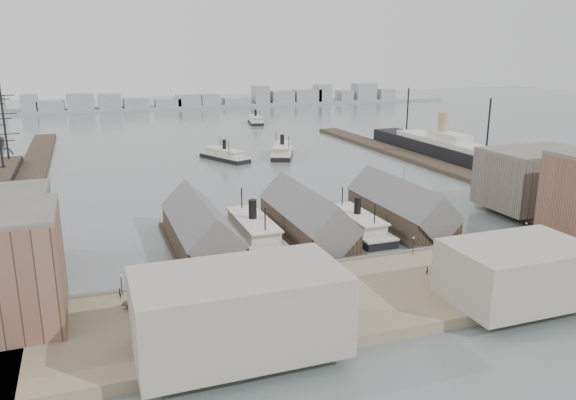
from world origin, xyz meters
name	(u,v)px	position (x,y,z in m)	size (l,w,h in m)	color
ground	(335,261)	(0.00, 0.00, 0.00)	(900.00, 900.00, 0.00)	#525F5E
quay	(380,293)	(0.00, -20.00, 1.00)	(180.00, 30.00, 2.00)	#7A6D52
seawall	(346,264)	(0.00, -5.20, 1.15)	(180.00, 1.20, 2.30)	#59544C
west_wharf	(29,182)	(-68.00, 100.00, 0.80)	(10.00, 220.00, 1.60)	#2D231C
east_wharf	(417,159)	(78.00, 90.00, 0.80)	(10.00, 180.00, 1.60)	#2D231C
ferry_shed_west	(200,230)	(-26.00, 16.88, 4.64)	(14.00, 42.00, 12.60)	#2D231C
ferry_shed_center	(306,219)	(0.00, 16.88, 4.64)	(14.00, 42.00, 12.60)	#2D231C
ferry_shed_east	(400,209)	(26.00, 16.88, 4.64)	(14.00, 42.00, 12.60)	#2D231C
warehouse_east_back	(537,179)	(68.00, 15.00, 9.50)	(28.00, 20.00, 15.00)	#60564C
street_bldg_center	(517,272)	(20.00, -32.00, 7.00)	(24.00, 16.00, 10.00)	gray
street_bldg_west	(239,311)	(-30.00, -32.00, 8.00)	(30.00, 16.00, 12.00)	gray
lamp_post_far_w	(121,281)	(-45.00, -7.00, 4.71)	(0.44, 0.44, 3.92)	black
lamp_post_near_w	(281,260)	(-15.00, -7.00, 4.71)	(0.44, 0.44, 3.92)	black
lamp_post_near_e	(413,242)	(15.00, -7.00, 4.71)	(0.44, 0.44, 3.92)	black
lamp_post_far_e	(526,227)	(45.00, -7.00, 4.71)	(0.44, 0.44, 3.92)	black
far_shore	(148,104)	(-2.07, 334.14, 3.91)	(500.00, 40.00, 15.72)	gray
ferry_docked_west	(253,230)	(-13.00, 18.75, 2.52)	(9.03, 30.11, 10.75)	black
ferry_docked_east	(357,224)	(13.00, 15.44, 2.28)	(8.17, 27.23, 9.72)	black
ferry_open_near	(225,155)	(4.43, 118.59, 2.11)	(17.26, 26.08, 9.00)	black
ferry_open_mid	(282,151)	(29.57, 118.57, 2.29)	(18.29, 28.45, 9.79)	black
ferry_open_far	(256,120)	(49.83, 225.01, 2.11)	(11.98, 26.10, 8.98)	black
sailing_ship_mid	(4,172)	(-76.84, 112.14, 2.53)	(8.60, 49.69, 35.36)	black
ocean_steamer	(442,148)	(92.00, 93.45, 4.08)	(12.99, 94.94, 18.99)	black
tram	(520,251)	(34.64, -16.87, 3.77)	(3.66, 9.96, 3.46)	black
horse_cart_left	(141,301)	(-42.32, -12.46, 2.81)	(4.79, 3.20, 1.61)	black
horse_cart_center	(326,295)	(-11.36, -20.98, 2.82)	(4.72, 3.64, 1.62)	black
horse_cart_right	(471,276)	(17.92, -22.74, 2.78)	(4.75, 2.41, 1.51)	black
pedestrian_0	(120,293)	(-45.44, -8.07, 2.91)	(0.66, 0.49, 1.82)	black
pedestrian_1	(164,323)	(-39.63, -21.96, 2.88)	(0.86, 0.67, 1.76)	black
pedestrian_2	(241,283)	(-24.13, -11.17, 2.87)	(1.13, 0.65, 1.75)	black
pedestrian_3	(282,314)	(-21.08, -25.34, 2.91)	(1.06, 0.44, 1.81)	black
pedestrian_4	(348,281)	(-5.18, -17.02, 2.83)	(0.81, 0.53, 1.66)	black
pedestrian_5	(427,271)	(11.65, -17.47, 2.79)	(0.58, 0.42, 1.59)	black
pedestrian_6	(460,252)	(23.91, -11.26, 2.83)	(0.81, 0.63, 1.66)	black
pedestrian_7	(524,273)	(28.49, -24.88, 2.81)	(1.04, 0.60, 1.62)	black
pedestrian_8	(550,241)	(47.52, -12.00, 2.79)	(0.92, 0.38, 1.57)	black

